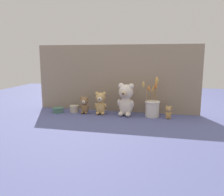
% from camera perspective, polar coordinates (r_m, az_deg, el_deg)
% --- Properties ---
extents(ground_plane, '(4.00, 4.00, 0.00)m').
position_cam_1_polar(ground_plane, '(2.07, -0.13, -4.19)').
color(ground_plane, '#4C5184').
extents(backdrop_wall, '(1.51, 0.02, 0.61)m').
position_cam_1_polar(backdrop_wall, '(2.18, 0.88, 4.69)').
color(backdrop_wall, gray).
rests_on(backdrop_wall, ground).
extents(teddy_bear_large, '(0.16, 0.14, 0.28)m').
position_cam_1_polar(teddy_bear_large, '(2.03, 3.35, -0.21)').
color(teddy_bear_large, beige).
rests_on(teddy_bear_large, ground).
extents(teddy_bear_medium, '(0.11, 0.10, 0.20)m').
position_cam_1_polar(teddy_bear_medium, '(2.09, -2.75, -1.11)').
color(teddy_bear_medium, tan).
rests_on(teddy_bear_medium, ground).
extents(teddy_bear_small, '(0.08, 0.08, 0.16)m').
position_cam_1_polar(teddy_bear_small, '(2.13, -6.64, -1.60)').
color(teddy_bear_small, olive).
rests_on(teddy_bear_small, ground).
extents(teddy_bear_tiny, '(0.06, 0.05, 0.11)m').
position_cam_1_polar(teddy_bear_tiny, '(2.01, 13.44, -3.28)').
color(teddy_bear_tiny, tan).
rests_on(teddy_bear_tiny, ground).
extents(flower_vase, '(0.16, 0.13, 0.34)m').
position_cam_1_polar(flower_vase, '(2.04, 9.67, -2.03)').
color(flower_vase, silver).
rests_on(flower_vase, ground).
extents(decorative_tin_tall, '(0.10, 0.10, 0.05)m').
position_cam_1_polar(decorative_tin_tall, '(2.22, -12.85, -2.82)').
color(decorative_tin_tall, '#47705B').
rests_on(decorative_tin_tall, ground).
extents(decorative_tin_short, '(0.08, 0.08, 0.06)m').
position_cam_1_polar(decorative_tin_short, '(2.21, -9.05, -2.58)').
color(decorative_tin_short, beige).
rests_on(decorative_tin_short, ground).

